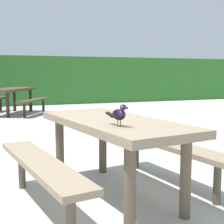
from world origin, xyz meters
TOP-DOWN VIEW (x-y plane):
  - ground_plane at (0.00, 0.00)m, footprint 60.00×60.00m
  - hedge_wall at (0.00, 9.93)m, footprint 28.00×1.52m
  - picnic_table_foreground at (0.25, 0.03)m, footprint 1.93×1.95m
  - bird_grackle at (0.15, -0.38)m, footprint 0.11×0.28m
  - picnic_table_mid_left at (-0.22, 6.88)m, footprint 2.33×2.34m

SIDE VIEW (x-z plane):
  - ground_plane at x=0.00m, z-range 0.00..0.00m
  - picnic_table_foreground at x=0.25m, z-range 0.19..0.93m
  - picnic_table_mid_left at x=-0.22m, z-range 0.19..0.93m
  - bird_grackle at x=0.15m, z-range 0.75..0.94m
  - hedge_wall at x=0.00m, z-range 0.00..1.79m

